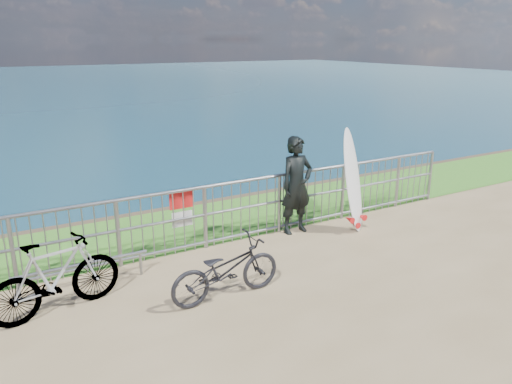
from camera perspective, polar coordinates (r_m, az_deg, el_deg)
grass_strip at (r=9.91m, az=-5.70°, el=-3.50°), size 120.00×120.00×0.00m
railing at (r=8.79m, az=-2.81°, el=-2.21°), size 10.06×0.10×1.13m
surfer at (r=9.18m, az=4.66°, el=0.77°), size 0.68×0.46×1.82m
surfboard at (r=9.42m, az=11.05°, el=0.88°), size 0.65×0.61×1.96m
bicycle_near at (r=6.98m, az=-3.47°, el=-8.83°), size 1.66×0.61×0.86m
bicycle_far at (r=7.07m, az=-21.93°, el=-8.97°), size 1.80×0.82×1.04m
bike_rack at (r=7.70m, az=-19.25°, el=-8.11°), size 1.91×0.05×0.40m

